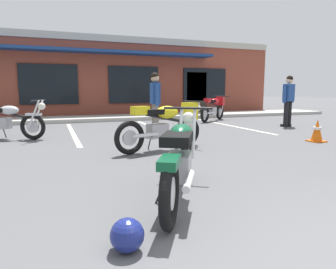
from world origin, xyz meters
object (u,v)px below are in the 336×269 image
(motorcycle_silver_naked, at_px, (214,107))
(motorcycle_black_cruiser, at_px, (165,124))
(person_by_back_row, at_px, (155,99))
(helmet_on_pavement, at_px, (127,235))
(traffic_cone, at_px, (317,131))
(person_in_black_shirt, at_px, (288,98))
(motorcycle_red_sportbike, at_px, (5,121))
(motorcycle_foreground_classic, at_px, (180,158))

(motorcycle_silver_naked, bearing_deg, motorcycle_black_cruiser, -128.39)
(person_by_back_row, bearing_deg, helmet_on_pavement, -110.45)
(traffic_cone, bearing_deg, person_in_black_shirt, 60.38)
(motorcycle_silver_naked, height_order, person_in_black_shirt, person_in_black_shirt)
(person_in_black_shirt, xyz_separation_m, person_by_back_row, (-4.65, -0.12, 0.00))
(motorcycle_silver_naked, distance_m, helmet_on_pavement, 10.14)
(motorcycle_red_sportbike, height_order, person_by_back_row, person_by_back_row)
(motorcycle_red_sportbike, bearing_deg, person_in_black_shirt, -2.45)
(motorcycle_black_cruiser, bearing_deg, motorcycle_silver_naked, 51.61)
(motorcycle_foreground_classic, distance_m, person_in_black_shirt, 7.84)
(motorcycle_black_cruiser, height_order, person_by_back_row, person_by_back_row)
(motorcycle_red_sportbike, bearing_deg, helmet_on_pavement, -76.03)
(motorcycle_red_sportbike, bearing_deg, motorcycle_silver_naked, 17.61)
(motorcycle_foreground_classic, distance_m, traffic_cone, 5.10)
(motorcycle_black_cruiser, distance_m, helmet_on_pavement, 4.02)
(motorcycle_foreground_classic, height_order, person_by_back_row, person_by_back_row)
(person_in_black_shirt, relative_size, person_by_back_row, 1.00)
(motorcycle_black_cruiser, relative_size, person_in_black_shirt, 1.23)
(motorcycle_black_cruiser, height_order, helmet_on_pavement, motorcycle_black_cruiser)
(motorcycle_red_sportbike, xyz_separation_m, motorcycle_silver_naked, (7.07, 2.24, 0.07))
(person_by_back_row, xyz_separation_m, traffic_cone, (3.15, -2.53, -0.69))
(motorcycle_black_cruiser, height_order, motorcycle_silver_naked, same)
(motorcycle_foreground_classic, height_order, motorcycle_silver_naked, same)
(motorcycle_silver_naked, bearing_deg, person_in_black_shirt, -63.40)
(motorcycle_black_cruiser, xyz_separation_m, motorcycle_silver_naked, (3.86, 4.86, 0.00))
(motorcycle_black_cruiser, distance_m, person_by_back_row, 2.25)
(motorcycle_silver_naked, height_order, person_by_back_row, person_by_back_row)
(motorcycle_foreground_classic, height_order, motorcycle_red_sportbike, same)
(traffic_cone, bearing_deg, motorcycle_foreground_classic, -152.19)
(helmet_on_pavement, bearing_deg, motorcycle_silver_naked, 57.07)
(motorcycle_silver_naked, relative_size, person_by_back_row, 1.07)
(motorcycle_black_cruiser, bearing_deg, person_by_back_row, 76.81)
(motorcycle_red_sportbike, distance_m, traffic_cone, 7.50)
(motorcycle_foreground_classic, height_order, person_in_black_shirt, person_in_black_shirt)
(motorcycle_red_sportbike, relative_size, motorcycle_silver_naked, 1.09)
(person_in_black_shirt, bearing_deg, person_by_back_row, -178.58)
(motorcycle_black_cruiser, height_order, traffic_cone, motorcycle_black_cruiser)
(motorcycle_red_sportbike, height_order, motorcycle_silver_naked, same)
(motorcycle_red_sportbike, distance_m, motorcycle_black_cruiser, 4.15)
(motorcycle_silver_naked, xyz_separation_m, traffic_cone, (-0.20, -5.25, -0.27))
(person_by_back_row, height_order, traffic_cone, person_by_back_row)
(motorcycle_black_cruiser, relative_size, traffic_cone, 3.88)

